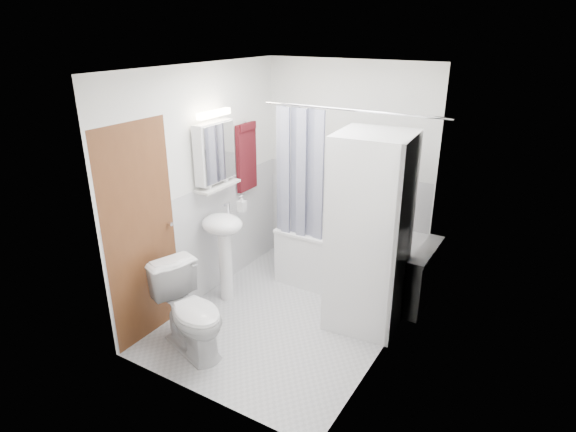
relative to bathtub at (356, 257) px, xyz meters
The scene contains 20 objects.
floor 1.04m from the bathtub, 109.46° to the right, with size 2.60×2.60×0.00m, color #BABABF.
room_walls 1.50m from the bathtub, 109.46° to the right, with size 2.60×2.60×2.60m.
wainscot 0.75m from the bathtub, 117.41° to the right, with size 1.98×2.58×2.58m.
door 2.05m from the bathtub, 130.94° to the right, with size 0.05×2.00×2.00m.
bathtub is the anchor object (origin of this frame).
tub_spout 0.72m from the bathtub, 58.78° to the left, with size 0.04×0.04×0.12m, color silver.
curtain_rod 1.68m from the bathtub, 90.00° to the right, with size 0.02×0.02×1.85m, color silver.
shower_curtain 1.11m from the bathtub, 148.64° to the right, with size 0.55×0.02×1.45m.
sink 1.48m from the bathtub, 138.76° to the right, with size 0.44×0.37×1.04m.
medicine_cabinet 1.91m from the bathtub, 146.31° to the right, with size 0.13×0.50×0.71m.
shelf 1.69m from the bathtub, 145.99° to the right, with size 0.18×0.54×0.03m, color silver.
shower_caddy 0.90m from the bathtub, 52.00° to the left, with size 0.22×0.06×0.02m, color silver.
towel 1.65m from the bathtub, 169.07° to the right, with size 0.07×0.32×0.77m.
washer_dryer 0.90m from the bathtub, 59.16° to the right, with size 0.72×0.72×1.87m.
toilet 1.96m from the bathtub, 113.82° to the right, with size 0.44×0.78×0.77m, color white.
soap_pump 1.37m from the bathtub, 147.09° to the right, with size 0.08×0.17×0.08m, color gray.
shelf_bottle 1.80m from the bathtub, 141.40° to the right, with size 0.07×0.18×0.07m, color gray.
shelf_cup 1.67m from the bathtub, 150.05° to the right, with size 0.10×0.09×0.10m, color gray.
shampoo_a 0.93m from the bathtub, 85.55° to the left, with size 0.13×0.17×0.13m, color gray.
shampoo_b 0.92m from the bathtub, 65.64° to the left, with size 0.08×0.21×0.08m, color #2A31A8.
Camera 1 is at (2.11, -3.53, 2.72)m, focal length 30.00 mm.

